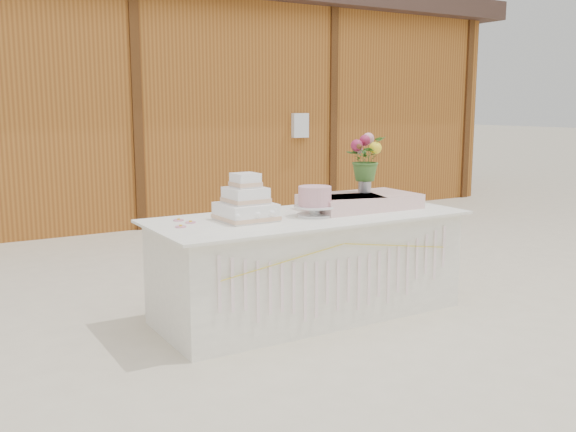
# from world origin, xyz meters

# --- Properties ---
(ground) EXTENTS (80.00, 80.00, 0.00)m
(ground) POSITION_xyz_m (0.00, 0.00, 0.00)
(ground) COLOR beige
(ground) RESTS_ON ground
(barn) EXTENTS (12.60, 4.60, 3.30)m
(barn) POSITION_xyz_m (-0.01, 5.99, 1.68)
(barn) COLOR #985B1F
(barn) RESTS_ON ground
(cake_table) EXTENTS (2.40, 1.00, 0.77)m
(cake_table) POSITION_xyz_m (0.00, -0.00, 0.39)
(cake_table) COLOR white
(cake_table) RESTS_ON ground
(wedding_cake) EXTENTS (0.38, 0.38, 0.34)m
(wedding_cake) POSITION_xyz_m (-0.50, 0.05, 0.89)
(wedding_cake) COLOR white
(wedding_cake) RESTS_ON cake_table
(pink_cake_stand) EXTENTS (0.31, 0.31, 0.22)m
(pink_cake_stand) POSITION_xyz_m (0.02, -0.06, 0.89)
(pink_cake_stand) COLOR silver
(pink_cake_stand) RESTS_ON cake_table
(satin_runner) EXTENTS (0.91, 0.54, 0.11)m
(satin_runner) POSITION_xyz_m (0.53, 0.06, 0.83)
(satin_runner) COLOR beige
(satin_runner) RESTS_ON cake_table
(flower_vase) EXTENTS (0.11, 0.11, 0.14)m
(flower_vase) POSITION_xyz_m (0.63, 0.13, 0.96)
(flower_vase) COLOR #A7A6AB
(flower_vase) RESTS_ON satin_runner
(bouquet) EXTENTS (0.42, 0.40, 0.36)m
(bouquet) POSITION_xyz_m (0.63, 0.13, 1.21)
(bouquet) COLOR #41702C
(bouquet) RESTS_ON flower_vase
(loose_flowers) EXTENTS (0.22, 0.39, 0.02)m
(loose_flowers) POSITION_xyz_m (-0.95, 0.13, 0.78)
(loose_flowers) COLOR pink
(loose_flowers) RESTS_ON cake_table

